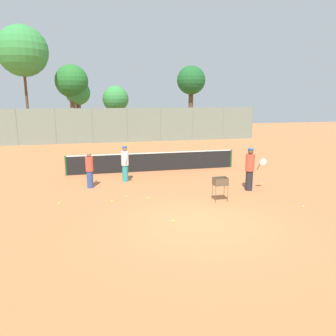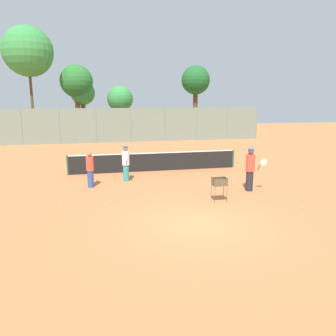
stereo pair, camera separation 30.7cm
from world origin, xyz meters
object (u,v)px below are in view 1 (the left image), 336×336
at_px(player_white_outfit, 90,170).
at_px(ball_cart, 220,183).
at_px(tennis_net, 153,161).
at_px(player_red_cap, 250,169).
at_px(player_yellow_shirt, 125,163).

xyz_separation_m(player_white_outfit, ball_cart, (5.05, -3.31, -0.11)).
distance_m(player_white_outfit, ball_cart, 6.04).
xyz_separation_m(tennis_net, player_white_outfit, (-3.51, -2.79, 0.30)).
bearing_deg(player_red_cap, ball_cart, -127.56).
relative_size(player_white_outfit, ball_cart, 1.70).
distance_m(player_white_outfit, player_red_cap, 7.26).
bearing_deg(player_yellow_shirt, player_white_outfit, -67.59).
xyz_separation_m(player_red_cap, player_yellow_shirt, (-5.24, 2.88, -0.07)).
xyz_separation_m(tennis_net, player_red_cap, (3.44, -4.89, 0.43)).
xyz_separation_m(player_red_cap, ball_cart, (-1.91, -1.21, -0.24)).
bearing_deg(player_red_cap, player_yellow_shirt, 171.19).
bearing_deg(tennis_net, player_white_outfit, -141.45).
height_order(player_red_cap, player_yellow_shirt, player_red_cap).
bearing_deg(tennis_net, player_yellow_shirt, -131.78).
distance_m(tennis_net, player_yellow_shirt, 2.72).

